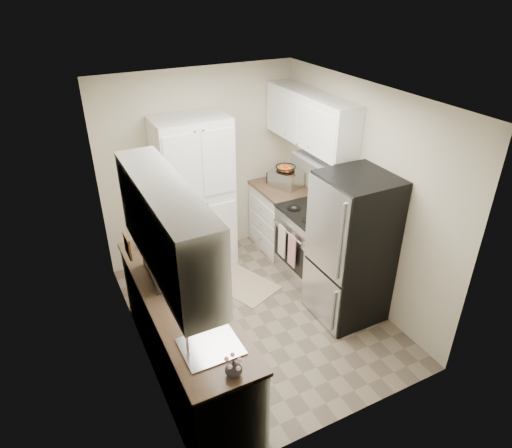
{
  "coord_description": "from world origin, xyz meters",
  "views": [
    {
      "loc": [
        -1.87,
        -3.65,
        3.49
      ],
      "look_at": [
        0.07,
        0.15,
        1.1
      ],
      "focal_mm": 32.0,
      "sensor_mm": 36.0,
      "label": 1
    }
  ],
  "objects_px": {
    "refrigerator": "(351,249)",
    "toaster_oven": "(286,179)",
    "microwave": "(169,260)",
    "pantry_cabinet": "(195,195)",
    "wine_bottle": "(141,234)",
    "electric_range": "(311,243)"
  },
  "relations": [
    {
      "from": "electric_range",
      "to": "wine_bottle",
      "type": "bearing_deg",
      "value": 175.39
    },
    {
      "from": "refrigerator",
      "to": "pantry_cabinet",
      "type": "bearing_deg",
      "value": 123.46
    },
    {
      "from": "wine_bottle",
      "to": "electric_range",
      "type": "bearing_deg",
      "value": -4.61
    },
    {
      "from": "toaster_oven",
      "to": "wine_bottle",
      "type": "bearing_deg",
      "value": 172.6
    },
    {
      "from": "pantry_cabinet",
      "to": "toaster_oven",
      "type": "bearing_deg",
      "value": -5.82
    },
    {
      "from": "refrigerator",
      "to": "microwave",
      "type": "height_order",
      "value": "refrigerator"
    },
    {
      "from": "pantry_cabinet",
      "to": "refrigerator",
      "type": "bearing_deg",
      "value": -56.54
    },
    {
      "from": "microwave",
      "to": "refrigerator",
      "type": "bearing_deg",
      "value": -99.06
    },
    {
      "from": "pantry_cabinet",
      "to": "wine_bottle",
      "type": "height_order",
      "value": "pantry_cabinet"
    },
    {
      "from": "microwave",
      "to": "pantry_cabinet",
      "type": "bearing_deg",
      "value": -27.95
    },
    {
      "from": "microwave",
      "to": "toaster_oven",
      "type": "distance_m",
      "value": 2.38
    },
    {
      "from": "microwave",
      "to": "wine_bottle",
      "type": "bearing_deg",
      "value": 10.58
    },
    {
      "from": "electric_range",
      "to": "microwave",
      "type": "distance_m",
      "value": 2.08
    },
    {
      "from": "refrigerator",
      "to": "wine_bottle",
      "type": "relative_size",
      "value": 5.81
    },
    {
      "from": "refrigerator",
      "to": "microwave",
      "type": "xyz_separation_m",
      "value": [
        -1.91,
        0.35,
        0.23
      ]
    },
    {
      "from": "refrigerator",
      "to": "toaster_oven",
      "type": "xyz_separation_m",
      "value": [
        0.11,
        1.6,
        0.18
      ]
    },
    {
      "from": "electric_range",
      "to": "toaster_oven",
      "type": "xyz_separation_m",
      "value": [
        0.08,
        0.8,
        0.56
      ]
    },
    {
      "from": "refrigerator",
      "to": "toaster_oven",
      "type": "height_order",
      "value": "refrigerator"
    },
    {
      "from": "toaster_oven",
      "to": "pantry_cabinet",
      "type": "bearing_deg",
      "value": 150.17
    },
    {
      "from": "toaster_oven",
      "to": "electric_range",
      "type": "bearing_deg",
      "value": -119.4
    },
    {
      "from": "pantry_cabinet",
      "to": "wine_bottle",
      "type": "distance_m",
      "value": 1.16
    },
    {
      "from": "pantry_cabinet",
      "to": "electric_range",
      "type": "relative_size",
      "value": 1.77
    }
  ]
}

